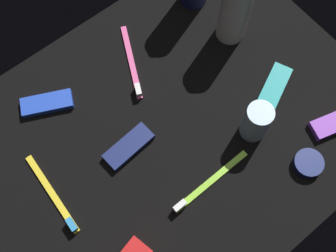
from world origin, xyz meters
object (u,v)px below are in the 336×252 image
(toothbrush_pink, at_px, (132,65))
(cream_tin_left, at_px, (308,163))
(toothbrush_yellow, at_px, (55,198))
(snack_bar_purple, at_px, (336,122))
(deodorant_stick, at_px, (256,122))
(snack_bar_teal, at_px, (274,87))
(toothbrush_lime, at_px, (205,185))
(bodywash_bottle, at_px, (235,8))
(snack_bar_navy, at_px, (129,147))
(snack_bar_blue, at_px, (47,103))

(toothbrush_pink, distance_m, cream_tin_left, 0.41)
(toothbrush_pink, height_order, cream_tin_left, toothbrush_pink)
(toothbrush_yellow, distance_m, snack_bar_purple, 0.57)
(deodorant_stick, bearing_deg, snack_bar_teal, -157.63)
(toothbrush_lime, distance_m, snack_bar_purple, 0.30)
(bodywash_bottle, bearing_deg, snack_bar_purple, 94.17)
(snack_bar_navy, bearing_deg, toothbrush_lime, 109.25)
(cream_tin_left, bearing_deg, snack_bar_blue, -52.59)
(snack_bar_navy, xyz_separation_m, snack_bar_purple, (-0.36, 0.22, 0.00))
(toothbrush_lime, bearing_deg, bodywash_bottle, -139.40)
(bodywash_bottle, xyz_separation_m, snack_bar_teal, (0.02, 0.16, -0.08))
(bodywash_bottle, height_order, toothbrush_pink, bodywash_bottle)
(cream_tin_left, bearing_deg, toothbrush_pink, -70.79)
(snack_bar_navy, relative_size, snack_bar_purple, 1.00)
(toothbrush_pink, height_order, snack_bar_teal, toothbrush_pink)
(toothbrush_yellow, height_order, cream_tin_left, toothbrush_yellow)
(snack_bar_purple, bearing_deg, snack_bar_blue, -26.91)
(bodywash_bottle, relative_size, snack_bar_navy, 1.83)
(toothbrush_pink, bearing_deg, snack_bar_blue, -11.21)
(bodywash_bottle, bearing_deg, snack_bar_blue, -14.25)
(toothbrush_pink, height_order, snack_bar_navy, toothbrush_pink)
(snack_bar_blue, distance_m, snack_bar_purple, 0.59)
(toothbrush_lime, xyz_separation_m, snack_bar_blue, (0.14, -0.33, 0.00))
(toothbrush_pink, xyz_separation_m, snack_bar_navy, (0.12, 0.14, 0.00))
(deodorant_stick, xyz_separation_m, toothbrush_lime, (0.15, 0.03, -0.04))
(snack_bar_blue, distance_m, snack_bar_navy, 0.19)
(toothbrush_pink, height_order, toothbrush_lime, same)
(toothbrush_lime, height_order, snack_bar_blue, toothbrush_lime)
(toothbrush_yellow, bearing_deg, snack_bar_blue, -118.79)
(toothbrush_lime, height_order, snack_bar_teal, toothbrush_lime)
(bodywash_bottle, height_order, snack_bar_blue, bodywash_bottle)
(toothbrush_lime, relative_size, snack_bar_navy, 1.73)
(deodorant_stick, distance_m, cream_tin_left, 0.13)
(toothbrush_yellow, bearing_deg, snack_bar_teal, 169.36)
(snack_bar_blue, height_order, snack_bar_purple, same)
(toothbrush_lime, relative_size, snack_bar_purple, 1.73)
(snack_bar_teal, distance_m, snack_bar_purple, 0.14)
(toothbrush_pink, xyz_separation_m, snack_bar_teal, (-0.20, 0.23, 0.00))
(snack_bar_teal, bearing_deg, snack_bar_purple, 82.71)
(snack_bar_blue, bearing_deg, snack_bar_purple, 162.87)
(bodywash_bottle, height_order, toothbrush_yellow, bodywash_bottle)
(deodorant_stick, height_order, snack_bar_purple, deodorant_stick)
(deodorant_stick, distance_m, snack_bar_purple, 0.17)
(snack_bar_blue, distance_m, cream_tin_left, 0.53)
(toothbrush_pink, distance_m, snack_bar_teal, 0.30)
(deodorant_stick, distance_m, toothbrush_pink, 0.29)
(toothbrush_pink, bearing_deg, deodorant_stick, 110.53)
(deodorant_stick, distance_m, snack_bar_navy, 0.25)
(bodywash_bottle, xyz_separation_m, deodorant_stick, (0.12, 0.20, -0.04))
(toothbrush_yellow, bearing_deg, toothbrush_lime, 146.02)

